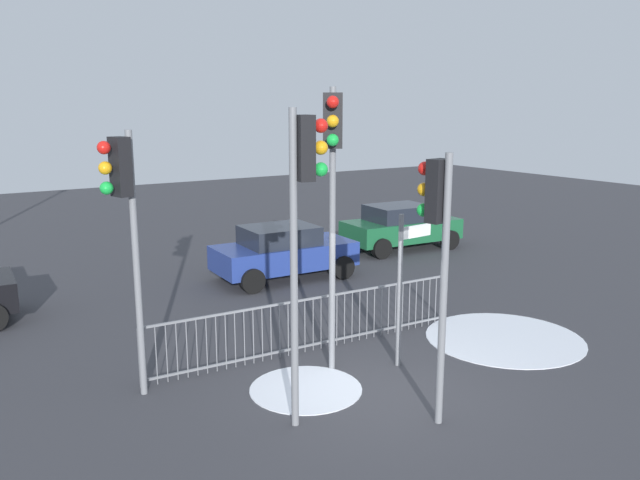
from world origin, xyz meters
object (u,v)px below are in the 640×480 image
Objects in this scene: traffic_light_rear_left at (438,228)px; traffic_light_rear_right at (124,206)px; car_green_trailing at (400,226)px; traffic_light_foreground_left at (303,198)px; traffic_light_mid_right at (333,168)px; direction_sign_post at (402,281)px; car_blue_mid at (283,251)px.

traffic_light_rear_right reaches higher than traffic_light_rear_left.
traffic_light_rear_right reaches higher than car_green_trailing.
traffic_light_foreground_left is at bearing 141.33° from traffic_light_rear_left.
traffic_light_mid_right reaches higher than traffic_light_foreground_left.
direction_sign_post is 0.72× the size of car_green_trailing.
direction_sign_post is at bearing -125.76° from car_green_trailing.
traffic_light_mid_right is at bearing 156.30° from direction_sign_post.
traffic_light_mid_right is 1.15× the size of traffic_light_rear_right.
traffic_light_mid_right reaches higher than car_green_trailing.
traffic_light_mid_right is 10.61m from car_green_trailing.
car_green_trailing is at bearing -102.33° from traffic_light_mid_right.
car_blue_mid is (-5.05, -1.14, 0.00)m from car_green_trailing.
car_green_trailing is at bearing 142.76° from traffic_light_foreground_left.
traffic_light_foreground_left is at bearing -153.94° from traffic_light_rear_right.
traffic_light_rear_right is at bearing 18.65° from traffic_light_mid_right.
car_green_trailing is 5.18m from car_blue_mid.
direction_sign_post is at bearing -97.76° from car_blue_mid.
direction_sign_post is (1.24, -0.40, -2.05)m from traffic_light_mid_right.
traffic_light_rear_right is 4.93m from direction_sign_post.
car_green_trailing is (6.15, 7.47, -0.81)m from direction_sign_post.
traffic_light_rear_left reaches higher than direction_sign_post.
traffic_light_rear_left is 1.44× the size of direction_sign_post.
traffic_light_mid_right is 2.38m from traffic_light_rear_left.
car_green_trailing is (10.63, 6.17, -2.38)m from traffic_light_rear_right.
traffic_light_rear_left is 2.50m from direction_sign_post.
traffic_light_mid_right is at bearing -109.46° from car_blue_mid.
traffic_light_rear_left is at bearing -123.55° from car_green_trailing.
direction_sign_post reaches higher than car_blue_mid.
traffic_light_rear_right reaches higher than car_blue_mid.
traffic_light_rear_right is (-3.25, 0.89, -0.47)m from traffic_light_mid_right.
car_blue_mid is (3.72, 7.26, -2.63)m from traffic_light_foreground_left.
car_blue_mid is at bearing 74.55° from direction_sign_post.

